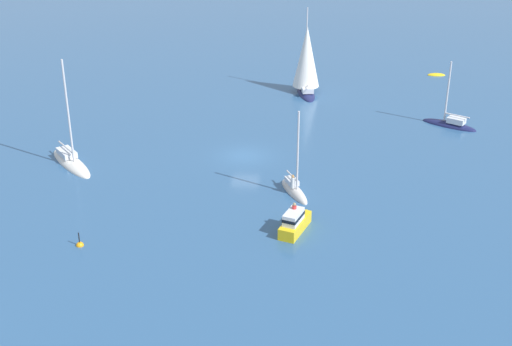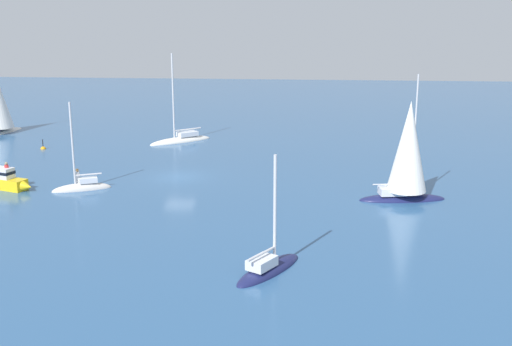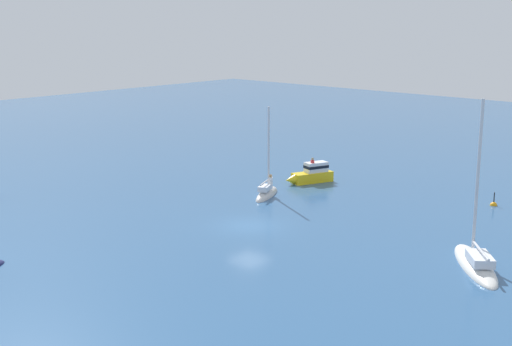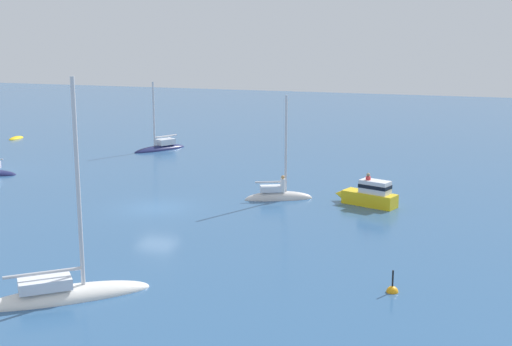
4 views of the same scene
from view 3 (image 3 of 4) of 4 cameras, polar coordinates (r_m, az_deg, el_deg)
ground_plane at (r=48.08m, az=-0.53°, el=-4.27°), size 160.00×160.00×0.00m
sailboat at (r=42.33m, az=17.28°, el=-7.00°), size 6.62×5.92×10.02m
sloop_1 at (r=55.88m, az=0.87°, el=-1.66°), size 4.62×2.88×7.56m
cabin_cruiser at (r=60.41m, az=4.48°, el=-0.08°), size 4.48×2.46×2.17m
channel_buoy at (r=56.01m, az=18.60°, el=-2.48°), size 0.54×0.54×1.28m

